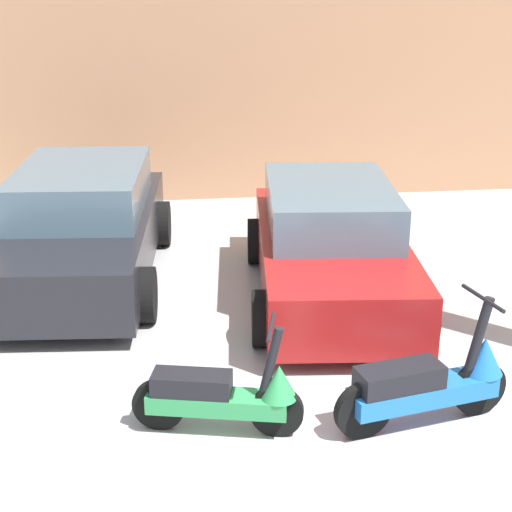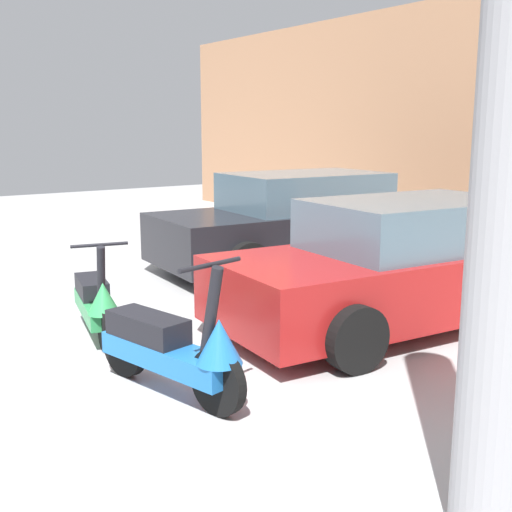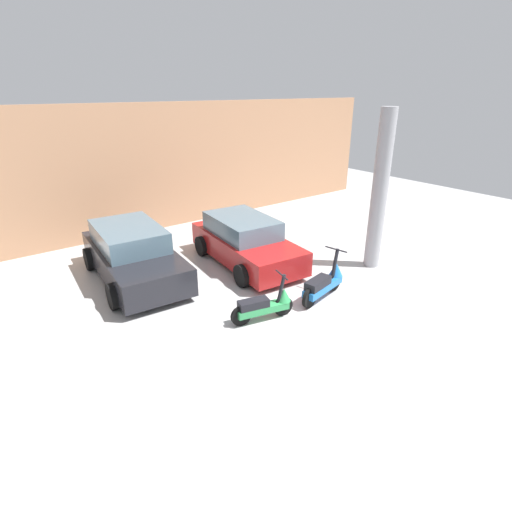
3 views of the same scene
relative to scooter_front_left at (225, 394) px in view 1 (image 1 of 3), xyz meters
name	(u,v)px [view 1 (image 1 of 3)]	position (x,y,z in m)	size (l,w,h in m)	color
wall_back	(215,70)	(0.42, 6.79, 1.68)	(19.60, 0.12, 4.04)	tan
scooter_front_left	(225,394)	(0.00, 0.00, 0.00)	(1.36, 0.59, 0.96)	black
scooter_front_right	(431,382)	(1.66, -0.07, 0.04)	(1.52, 0.65, 1.08)	black
car_rear_left	(82,227)	(-1.40, 3.53, 0.29)	(2.12, 4.02, 1.33)	black
car_rear_center	(330,245)	(1.40, 2.64, 0.26)	(2.05, 3.83, 1.26)	maroon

